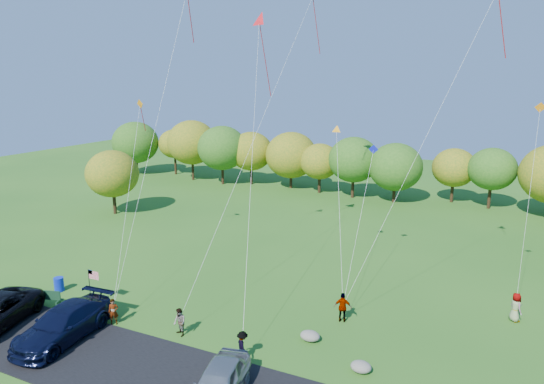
{
  "coord_description": "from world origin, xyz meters",
  "views": [
    {
      "loc": [
        15.21,
        -20.62,
        14.3
      ],
      "look_at": [
        2.6,
        6.0,
        7.41
      ],
      "focal_mm": 32.0,
      "sensor_mm": 36.0,
      "label": 1
    }
  ],
  "objects": [
    {
      "name": "trash_barrel",
      "position": [
        -11.39,
        1.16,
        0.49
      ],
      "size": [
        0.65,
        0.65,
        0.97
      ],
      "primitive_type": "cylinder",
      "color": "#0C25BD",
      "rests_on": "ground"
    },
    {
      "name": "flyer_d",
      "position": [
        7.61,
        5.37,
        0.92
      ],
      "size": [
        1.14,
        0.65,
        1.84
      ],
      "primitive_type": "imported",
      "rotation": [
        0.0,
        0.0,
        3.34
      ],
      "color": "#4C4C59",
      "rests_on": "ground"
    },
    {
      "name": "ground",
      "position": [
        0.0,
        0.0,
        0.0
      ],
      "size": [
        140.0,
        140.0,
        0.0
      ],
      "primitive_type": "plane",
      "color": "#295F1B",
      "rests_on": "ground"
    },
    {
      "name": "flyer_a",
      "position": [
        -4.62,
        -0.8,
        0.8
      ],
      "size": [
        0.69,
        0.67,
        1.6
      ],
      "primitive_type": "imported",
      "rotation": [
        0.0,
        0.0,
        0.7
      ],
      "color": "#4C4C59",
      "rests_on": "ground"
    },
    {
      "name": "kites_aloft",
      "position": [
        1.53,
        12.84,
        18.03
      ],
      "size": [
        28.7,
        12.75,
        12.56
      ],
      "color": "red",
      "rests_on": "ground"
    },
    {
      "name": "park_bench",
      "position": [
        -10.2,
        -0.82,
        0.59
      ],
      "size": [
        1.96,
        0.91,
        1.11
      ],
      "rotation": [
        0.0,
        0.0,
        0.31
      ],
      "color": "#133620",
      "rests_on": "ground"
    },
    {
      "name": "flyer_c",
      "position": [
        4.13,
        -0.8,
        0.79
      ],
      "size": [
        1.15,
        1.12,
        1.58
      ],
      "primitive_type": "imported",
      "rotation": [
        0.0,
        0.0,
        2.4
      ],
      "color": "#4C4C59",
      "rests_on": "ground"
    },
    {
      "name": "flag_assembly",
      "position": [
        -7.71,
        0.66,
        1.77
      ],
      "size": [
        0.88,
        0.57,
        2.38
      ],
      "color": "black",
      "rests_on": "ground"
    },
    {
      "name": "boulder_far",
      "position": [
        10.0,
        0.77,
        0.28
      ],
      "size": [
        1.06,
        0.88,
        0.55
      ],
      "primitive_type": "ellipsoid",
      "color": "gray",
      "rests_on": "ground"
    },
    {
      "name": "minivan_silver",
      "position": [
        4.78,
        -4.21,
        0.9
      ],
      "size": [
        2.93,
        5.22,
        1.68
      ],
      "primitive_type": "imported",
      "rotation": [
        0.0,
        0.0,
        0.2
      ],
      "color": "#93979C",
      "rests_on": "asphalt_lane"
    },
    {
      "name": "flyer_e",
      "position": [
        17.01,
        9.9,
        0.9
      ],
      "size": [
        0.97,
        1.05,
        1.8
      ],
      "primitive_type": "imported",
      "rotation": [
        0.0,
        0.0,
        2.18
      ],
      "color": "#4C4C59",
      "rests_on": "ground"
    },
    {
      "name": "minivan_navy",
      "position": [
        -5.87,
        -3.36,
        0.97
      ],
      "size": [
        3.02,
        6.46,
        1.82
      ],
      "primitive_type": "imported",
      "rotation": [
        0.0,
        0.0,
        0.07
      ],
      "color": "black",
      "rests_on": "asphalt_lane"
    },
    {
      "name": "boulder_near",
      "position": [
        6.63,
        2.47,
        0.28
      ],
      "size": [
        1.14,
        0.89,
        0.57
      ],
      "primitive_type": "ellipsoid",
      "color": "gray",
      "rests_on": "ground"
    },
    {
      "name": "treeline",
      "position": [
        -0.91,
        36.56,
        4.81
      ],
      "size": [
        75.3,
        27.63,
        8.64
      ],
      "color": "#342213",
      "rests_on": "ground"
    },
    {
      "name": "asphalt_lane",
      "position": [
        0.0,
        -4.0,
        0.03
      ],
      "size": [
        44.0,
        6.0,
        0.06
      ],
      "primitive_type": "cube",
      "color": "black",
      "rests_on": "ground"
    },
    {
      "name": "flyer_b",
      "position": [
        -0.28,
        -0.2,
        0.82
      ],
      "size": [
        1.0,
        0.93,
        1.64
      ],
      "primitive_type": "imported",
      "rotation": [
        0.0,
        0.0,
        -0.5
      ],
      "color": "#4C4C59",
      "rests_on": "ground"
    }
  ]
}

